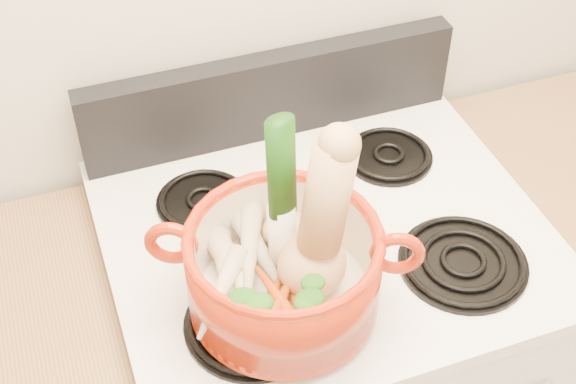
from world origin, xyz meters
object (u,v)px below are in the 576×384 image
object	(u,v)px
squash	(313,223)
leek	(282,200)
stove_body	(319,383)
dutch_oven	(284,271)

from	to	relation	value
squash	leek	size ratio (longest dim) A/B	0.91
leek	stove_body	bearing A→B (deg)	20.99
stove_body	leek	world-z (taller)	leek
dutch_oven	squash	xyz separation A→B (m)	(0.04, -0.01, 0.10)
stove_body	dutch_oven	xyz separation A→B (m)	(-0.13, -0.14, 0.58)
stove_body	dutch_oven	distance (m)	0.61
stove_body	squash	world-z (taller)	squash
dutch_oven	leek	world-z (taller)	leek
dutch_oven	leek	bearing A→B (deg)	96.10
dutch_oven	leek	xyz separation A→B (m)	(0.01, 0.04, 0.11)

